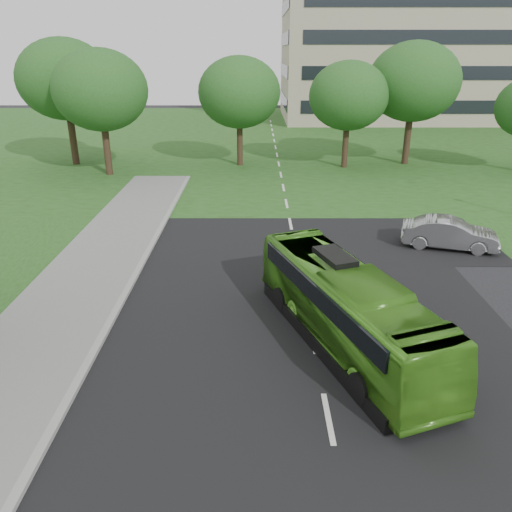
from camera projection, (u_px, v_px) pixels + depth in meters
The scene contains 10 objects.
ground at pixel (319, 373), 15.02m from camera, with size 160.00×160.00×0.00m, color black.
street_surfaces at pixel (278, 185), 36.04m from camera, with size 120.00×120.00×0.15m.
office_building at pixel (433, 23), 67.51m from camera, with size 40.10×20.10×25.00m.
tree_park_a at pixel (100, 90), 36.77m from camera, with size 6.98×6.98×9.28m.
tree_park_b at pixel (239, 93), 40.16m from camera, with size 6.65×6.65×8.72m.
tree_park_c at pixel (349, 96), 39.46m from camera, with size 6.31×6.31×8.38m.
tree_park_d at pixel (414, 82), 40.41m from camera, with size 7.44×7.44×9.83m.
tree_park_f at pixel (65, 79), 40.20m from camera, with size 7.55×7.55×10.08m.
bus at pixel (346, 307), 16.13m from camera, with size 2.22×9.47×2.64m, color #479020.
sedan at pixel (450, 233), 24.32m from camera, with size 1.57×4.51×1.49m, color #A5A4A9.
Camera 1 is at (-1.90, -12.54, 8.99)m, focal length 35.00 mm.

